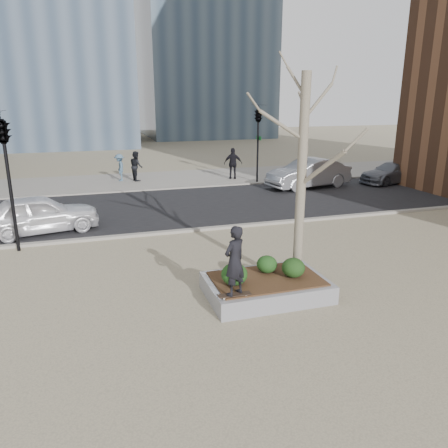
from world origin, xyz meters
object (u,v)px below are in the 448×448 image
object	(u,v)px
skateboard	(234,296)
police_car	(39,214)
planter	(266,288)
skateboarder	(235,261)

from	to	relation	value
skateboard	police_car	bearing A→B (deg)	122.84
skateboard	planter	bearing A→B (deg)	35.72
skateboarder	police_car	distance (m)	9.55
skateboard	police_car	size ratio (longest dim) A/B	0.18
planter	police_car	distance (m)	9.57
skateboard	skateboarder	world-z (taller)	skateboarder
skateboard	police_car	distance (m)	9.53
skateboarder	planter	bearing A→B (deg)	-175.95
skateboard	police_car	xyz separation A→B (m)	(-4.86, 8.20, 0.25)
planter	skateboard	bearing A→B (deg)	-146.49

